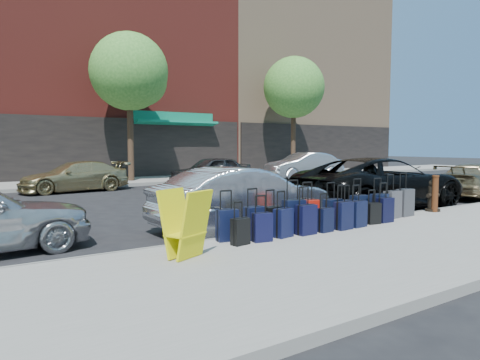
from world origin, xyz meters
TOP-DOWN VIEW (x-y plane):
  - ground at (0.00, 0.00)m, footprint 120.00×120.00m
  - sidewalk_near at (0.00, -6.50)m, footprint 60.00×4.00m
  - sidewalk_far at (0.00, 10.00)m, footprint 60.00×4.00m
  - curb_near at (0.00, -4.48)m, footprint 60.00×0.08m
  - curb_far at (0.00, 7.98)m, footprint 60.00×0.08m
  - building_center at (0.00, 17.99)m, footprint 17.00×12.85m
  - building_right at (16.00, 17.99)m, footprint 15.00×12.12m
  - tree_center at (0.64, 9.50)m, footprint 3.80×3.80m
  - tree_right at (11.14, 9.50)m, footprint 3.80×3.80m
  - suitcase_front_0 at (-2.55, -4.77)m, footprint 0.41×0.27m
  - suitcase_front_1 at (-1.95, -4.77)m, footprint 0.40×0.23m
  - suitcase_front_2 at (-1.52, -4.76)m, footprint 0.38×0.23m
  - suitcase_front_3 at (-1.02, -4.84)m, footprint 0.47×0.31m
  - suitcase_front_4 at (-0.57, -4.78)m, footprint 0.43×0.27m
  - suitcase_front_5 at (0.06, -4.83)m, footprint 0.41×0.24m
  - suitcase_front_6 at (0.57, -4.75)m, footprint 0.39×0.26m
  - suitcase_front_7 at (0.93, -4.79)m, footprint 0.42×0.23m
  - suitcase_front_8 at (1.57, -4.82)m, footprint 0.42×0.24m
  - suitcase_front_9 at (2.07, -4.81)m, footprint 0.45×0.27m
  - suitcase_front_10 at (2.57, -4.80)m, footprint 0.46×0.27m
  - suitcase_back_0 at (-2.52, -5.16)m, footprint 0.34×0.23m
  - suitcase_back_1 at (-2.05, -5.16)m, footprint 0.38×0.26m
  - suitcase_back_2 at (-1.49, -5.08)m, footprint 0.40×0.28m
  - suitcase_back_3 at (-0.97, -5.13)m, footprint 0.41×0.24m
  - suitcase_back_4 at (-0.47, -5.15)m, footprint 0.34×0.22m
  - suitcase_back_5 at (0.03, -5.17)m, footprint 0.41×0.25m
  - suitcase_back_6 at (0.49, -5.14)m, footprint 0.40×0.25m
  - suitcase_back_7 at (1.05, -5.09)m, footprint 0.34×0.23m
  - suitcase_back_8 at (1.44, -5.09)m, footprint 0.38×0.23m
  - fire_hydrant at (3.88, -4.70)m, footprint 0.43×0.38m
  - bollard at (3.80, -4.81)m, footprint 0.18×0.18m
  - display_rack at (-3.71, -5.43)m, footprint 0.80×0.83m
  - car_near_1 at (-1.22, -3.29)m, footprint 4.32×1.70m
  - car_near_2 at (3.96, -2.93)m, footprint 5.65×2.85m
  - car_far_1 at (-2.72, 7.03)m, footprint 4.45×2.18m
  - car_far_2 at (3.46, 6.59)m, footprint 4.14×1.89m
  - car_far_3 at (9.54, 6.84)m, footprint 4.69×1.94m

SIDE VIEW (x-z plane):
  - ground at x=0.00m, z-range 0.00..0.00m
  - sidewalk_near at x=0.00m, z-range 0.00..0.15m
  - sidewalk_far at x=0.00m, z-range 0.00..0.15m
  - curb_near at x=0.00m, z-range 0.00..0.15m
  - curb_far at x=0.00m, z-range 0.00..0.15m
  - suitcase_back_0 at x=-2.52m, z-range 0.01..0.77m
  - suitcase_back_7 at x=1.05m, z-range 0.01..0.77m
  - suitcase_back_4 at x=-0.47m, z-range 0.00..0.79m
  - suitcase_back_1 at x=-2.05m, z-range -0.01..0.84m
  - suitcase_front_6 at x=0.57m, z-range -0.01..0.85m
  - suitcase_back_2 at x=-1.49m, z-range -0.02..0.87m
  - suitcase_front_2 at x=-1.52m, z-range -0.01..0.87m
  - suitcase_back_8 at x=1.44m, z-range -0.02..0.88m
  - suitcase_back_6 at x=0.49m, z-range -0.02..0.88m
  - suitcase_back_5 at x=0.03m, z-range -0.03..0.91m
  - suitcase_front_0 at x=-2.55m, z-range -0.02..0.91m
  - suitcase_front_1 at x=-1.95m, z-range -0.02..0.91m
  - suitcase_back_3 at x=-0.97m, z-range -0.03..0.92m
  - suitcase_front_5 at x=0.06m, z-range -0.03..0.93m
  - suitcase_front_8 at x=1.57m, z-range -0.03..0.95m
  - suitcase_front_4 at x=-0.57m, z-range -0.03..0.95m
  - suitcase_front_7 at x=0.93m, z-range -0.04..0.96m
  - suitcase_front_9 at x=2.07m, z-range -0.05..1.00m
  - suitcase_front_3 at x=-1.02m, z-range -0.05..1.01m
  - suitcase_front_10 at x=2.57m, z-range -0.05..1.02m
  - fire_hydrant at x=3.88m, z-range 0.12..0.97m
  - car_far_1 at x=-2.72m, z-range 0.00..1.25m
  - bollard at x=3.80m, z-range 0.17..1.13m
  - display_rack at x=-3.71m, z-range 0.14..1.20m
  - car_far_2 at x=3.46m, z-range 0.00..1.38m
  - car_near_1 at x=-1.22m, z-range 0.00..1.40m
  - car_far_3 at x=9.54m, z-range 0.00..1.51m
  - car_near_2 at x=3.96m, z-range 0.00..1.53m
  - tree_center at x=0.64m, z-range 1.78..9.05m
  - tree_right at x=11.14m, z-range 1.78..9.05m
  - building_right at x=16.00m, z-range -0.02..17.98m
  - building_center at x=0.00m, z-range -0.02..19.98m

